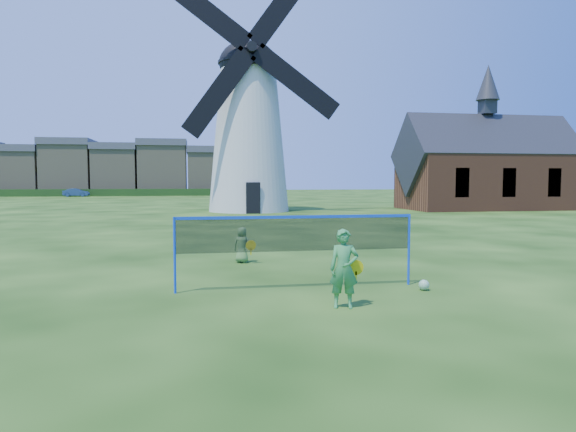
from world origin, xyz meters
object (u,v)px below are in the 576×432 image
(player_boy, at_px, (242,245))
(play_ball, at_px, (424,285))
(badminton_net, at_px, (297,235))
(player_girl, at_px, (344,269))
(chapel, at_px, (486,169))
(car_right, at_px, (76,193))
(windmill, at_px, (249,127))

(player_boy, xyz_separation_m, play_ball, (3.40, -4.25, -0.39))
(badminton_net, xyz_separation_m, play_ball, (2.58, -0.61, -1.03))
(player_girl, distance_m, player_boy, 5.55)
(badminton_net, height_order, play_ball, badminton_net)
(player_girl, xyz_separation_m, play_ball, (2.06, 1.13, -0.60))
(chapel, distance_m, player_girl, 34.73)
(car_right, bearing_deg, player_girl, -161.67)
(badminton_net, bearing_deg, car_right, 105.82)
(badminton_net, bearing_deg, player_girl, -73.10)
(badminton_net, relative_size, player_boy, 5.10)
(player_girl, height_order, car_right, player_girl)
(windmill, height_order, car_right, windmill)
(player_girl, relative_size, play_ball, 6.43)
(windmill, bearing_deg, player_girl, -92.44)
(chapel, height_order, play_ball, chapel)
(windmill, distance_m, car_right, 42.56)
(badminton_net, distance_m, play_ball, 2.85)
(chapel, xyz_separation_m, player_boy, (-21.13, -23.05, -2.65))
(badminton_net, height_order, player_girl, badminton_net)
(chapel, height_order, car_right, chapel)
(badminton_net, bearing_deg, play_ball, -13.23)
(player_boy, bearing_deg, player_girl, 127.92)
(chapel, relative_size, player_girl, 9.35)
(badminton_net, relative_size, play_ball, 22.95)
(badminton_net, distance_m, player_girl, 1.87)
(play_ball, xyz_separation_m, car_right, (-20.82, 64.96, 0.45))
(play_ball, bearing_deg, chapel, 57.00)
(chapel, relative_size, player_boy, 13.36)
(windmill, distance_m, chapel, 18.80)
(play_ball, bearing_deg, badminton_net, 166.77)
(badminton_net, relative_size, player_girl, 3.57)
(player_boy, height_order, play_ball, player_boy)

